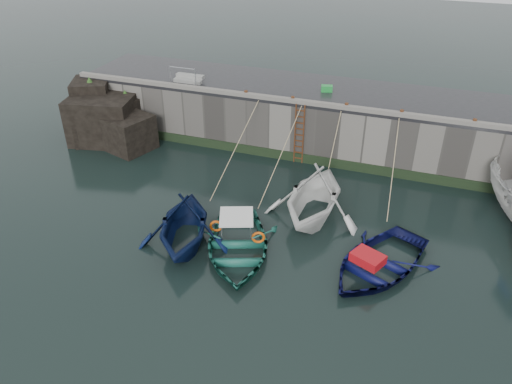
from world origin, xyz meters
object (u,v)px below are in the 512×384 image
(bollard_a, at_px, (246,93))
(bollard_b, at_px, (293,99))
(ladder, at_px, (299,134))
(boat_near_white, at_px, (185,242))
(boat_near_blue, at_px, (237,252))
(bollard_e, at_px, (474,122))
(bollard_c, at_px, (346,106))
(bollard_d, at_px, (402,113))
(boat_near_navy, at_px, (377,268))
(fish_crate, at_px, (327,88))
(boat_near_blacktrim, at_px, (313,216))

(bollard_a, xyz_separation_m, bollard_b, (2.50, 0.00, 0.00))
(ladder, height_order, boat_near_white, ladder)
(boat_near_blue, bearing_deg, bollard_e, 25.28)
(bollard_c, bearing_deg, bollard_d, 0.00)
(boat_near_navy, bearing_deg, fish_crate, 139.14)
(bollard_a, bearing_deg, boat_near_white, -86.19)
(boat_near_blue, height_order, bollard_b, bollard_b)
(boat_near_blue, relative_size, bollard_b, 18.19)
(bollard_a, xyz_separation_m, bollard_c, (5.20, 0.00, 0.00))
(boat_near_navy, xyz_separation_m, bollard_a, (-8.12, 7.60, 3.30))
(ladder, relative_size, boat_near_white, 0.70)
(boat_near_blacktrim, distance_m, boat_near_navy, 4.08)
(boat_near_white, height_order, boat_near_blacktrim, boat_near_blacktrim)
(bollard_a, xyz_separation_m, bollard_e, (11.00, 0.00, 0.00))
(bollard_a, bearing_deg, bollard_d, 0.00)
(bollard_c, bearing_deg, bollard_a, 180.00)
(ladder, relative_size, fish_crate, 5.52)
(boat_near_blacktrim, bearing_deg, boat_near_blue, -120.14)
(fish_crate, bearing_deg, bollard_b, -134.86)
(boat_near_blue, xyz_separation_m, bollard_c, (2.43, 8.48, 3.30))
(boat_near_blacktrim, xyz_separation_m, fish_crate, (-1.21, 7.06, 3.32))
(boat_near_blue, bearing_deg, bollard_a, 87.51)
(bollard_a, bearing_deg, bollard_b, 0.00)
(boat_near_blacktrim, bearing_deg, bollard_a, 137.01)
(boat_near_blue, bearing_deg, bollard_b, 71.25)
(boat_near_blacktrim, relative_size, bollard_b, 18.25)
(bollard_b, distance_m, bollard_d, 5.30)
(fish_crate, bearing_deg, boat_near_navy, -78.80)
(bollard_e, bearing_deg, boat_near_white, -140.45)
(ladder, xyz_separation_m, boat_near_navy, (5.12, -7.27, -1.59))
(ladder, height_order, boat_near_blacktrim, ladder)
(boat_near_blacktrim, bearing_deg, bollard_b, 118.50)
(fish_crate, xyz_separation_m, bollard_d, (4.03, -2.05, -0.02))
(boat_near_white, height_order, bollard_c, bollard_c)
(ladder, height_order, bollard_b, bollard_b)
(bollard_c, height_order, bollard_d, same)
(boat_near_blue, bearing_deg, fish_crate, 64.01)
(ladder, height_order, bollard_c, bollard_c)
(bollard_c, bearing_deg, ladder, -171.33)
(fish_crate, distance_m, bollard_c, 2.50)
(boat_near_navy, bearing_deg, bollard_a, 161.75)
(boat_near_navy, xyz_separation_m, bollard_d, (-0.32, 7.60, 3.30))
(bollard_c, bearing_deg, boat_near_blacktrim, -92.59)
(ladder, xyz_separation_m, bollard_a, (-3.00, 0.34, 1.71))
(boat_near_blue, distance_m, fish_crate, 11.08)
(fish_crate, xyz_separation_m, bollard_e, (7.23, -2.05, -0.02))
(bollard_a, bearing_deg, bollard_e, 0.00)
(fish_crate, height_order, bollard_c, fish_crate)
(boat_near_white, distance_m, bollard_e, 13.92)
(boat_near_blacktrim, height_order, bollard_a, bollard_a)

